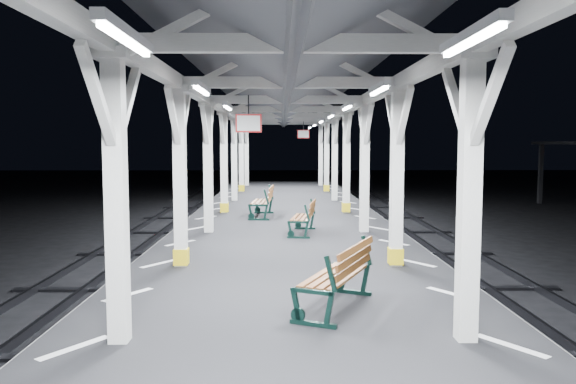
{
  "coord_description": "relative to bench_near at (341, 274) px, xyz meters",
  "views": [
    {
      "loc": [
        -0.14,
        -8.31,
        3.28
      ],
      "look_at": [
        0.01,
        4.1,
        2.2
      ],
      "focal_mm": 35.0,
      "sensor_mm": 36.0,
      "label": 1
    }
  ],
  "objects": [
    {
      "name": "hazard_stripes_left",
      "position": [
        -3.13,
        0.78,
        -0.49
      ],
      "size": [
        1.0,
        48.0,
        0.01
      ],
      "primitive_type": "cube",
      "color": "silver",
      "rests_on": "platform"
    },
    {
      "name": "hazard_stripes_right",
      "position": [
        1.77,
        0.78,
        -0.49
      ],
      "size": [
        1.0,
        48.0,
        0.01
      ],
      "primitive_type": "cube",
      "color": "silver",
      "rests_on": "platform"
    },
    {
      "name": "bench_far",
      "position": [
        -1.34,
        9.77,
        0.01
      ],
      "size": [
        0.77,
        1.79,
        0.95
      ],
      "rotation": [
        0.0,
        0.0,
        -0.06
      ],
      "color": "black",
      "rests_on": "platform"
    },
    {
      "name": "ground",
      "position": [
        -0.68,
        0.78,
        -1.49
      ],
      "size": [
        120.0,
        120.0,
        0.0
      ],
      "primitive_type": "plane",
      "color": "black",
      "rests_on": "ground"
    },
    {
      "name": "platform",
      "position": [
        -0.68,
        0.78,
        -0.99
      ],
      "size": [
        6.0,
        50.0,
        1.0
      ],
      "primitive_type": "cube",
      "color": "black",
      "rests_on": "ground"
    },
    {
      "name": "bench_near",
      "position": [
        0.0,
        0.0,
        0.0
      ],
      "size": [
        1.26,
        1.81,
        0.92
      ],
      "rotation": [
        0.0,
        0.0,
        -0.42
      ],
      "color": "black",
      "rests_on": "platform"
    },
    {
      "name": "canopy",
      "position": [
        -0.68,
        0.76,
        3.07
      ],
      "size": [
        5.4,
        49.0,
        4.65
      ],
      "color": "silver",
      "rests_on": "platform"
    },
    {
      "name": "bench_mid",
      "position": [
        -0.21,
        6.48,
        -0.05
      ],
      "size": [
        0.79,
        1.6,
        0.83
      ],
      "rotation": [
        0.0,
        0.0,
        -0.15
      ],
      "color": "black",
      "rests_on": "platform"
    }
  ]
}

